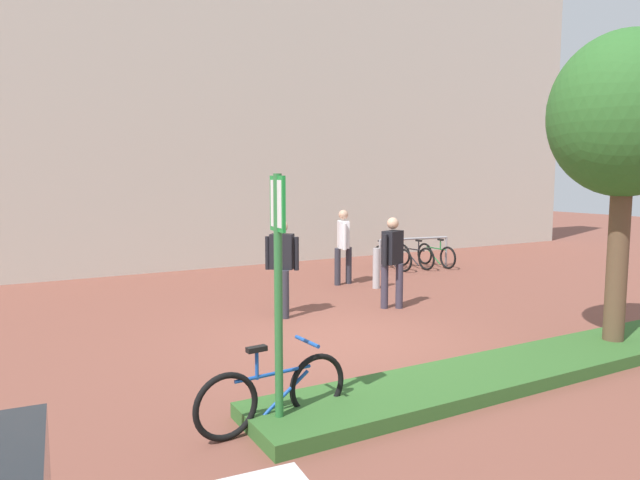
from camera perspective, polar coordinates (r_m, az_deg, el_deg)
ground_plane at (r=8.95m, az=2.48°, el=-9.68°), size 60.00×60.00×0.00m
building_facade at (r=16.19m, az=-13.04°, el=15.19°), size 28.00×1.20×10.00m
planter_strip at (r=7.65m, az=18.74°, el=-12.21°), size 7.00×1.10×0.16m
tree_sidewalk at (r=8.97m, az=28.29°, el=10.79°), size 2.05×2.05×4.45m
parking_sign_post at (r=5.38m, az=-4.21°, el=-2.64°), size 0.08×0.36×2.50m
bike_at_sign at (r=5.82m, az=-4.61°, el=-15.06°), size 1.68×0.42×0.86m
bike_rack_cluster at (r=15.66m, az=9.41°, el=-1.51°), size 2.09×1.74×0.83m
bollard_steel at (r=12.69m, az=5.66°, el=-2.84°), size 0.16×0.16×0.90m
person_suited_dark at (r=10.06m, az=-3.82°, el=-2.16°), size 0.49×0.49×1.72m
person_suited_navy at (r=10.72m, az=7.26°, el=-1.67°), size 0.57×0.37×1.72m
person_shirt_blue at (r=13.03m, az=2.34°, el=-0.20°), size 0.47×0.56×1.72m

